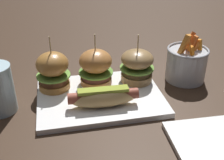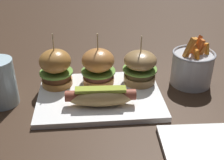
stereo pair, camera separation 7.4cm
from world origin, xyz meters
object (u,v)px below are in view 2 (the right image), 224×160
(fries_bucket, at_px, (192,67))
(side_plate, at_px, (214,157))
(slider_right, at_px, (140,67))
(platter_main, at_px, (100,96))
(slider_center, at_px, (98,66))
(water_glass, at_px, (0,83))
(slider_left, at_px, (56,67))
(hot_dog, at_px, (101,96))

(fries_bucket, bearing_deg, side_plate, -99.78)
(slider_right, distance_m, fries_bucket, 0.15)
(platter_main, bearing_deg, slider_right, 25.82)
(slider_center, distance_m, slider_right, 0.12)
(slider_center, xyz_separation_m, water_glass, (-0.25, -0.07, -0.00))
(slider_center, relative_size, side_plate, 0.75)
(slider_left, bearing_deg, fries_bucket, -0.38)
(fries_bucket, bearing_deg, slider_center, 178.84)
(slider_center, xyz_separation_m, fries_bucket, (0.26, -0.01, -0.01))
(hot_dog, xyz_separation_m, slider_left, (-0.11, 0.11, 0.03))
(platter_main, distance_m, fries_bucket, 0.27)
(platter_main, distance_m, hot_dog, 0.06)
(slider_right, bearing_deg, slider_center, 176.05)
(hot_dog, xyz_separation_m, slider_right, (0.11, 0.11, 0.02))
(hot_dog, xyz_separation_m, water_glass, (-0.25, 0.05, 0.02))
(hot_dog, bearing_deg, slider_left, 135.65)
(platter_main, distance_m, water_glass, 0.25)
(slider_left, bearing_deg, slider_right, -1.27)
(hot_dog, xyz_separation_m, side_plate, (0.21, -0.19, -0.03))
(slider_center, bearing_deg, slider_left, -178.55)
(hot_dog, bearing_deg, water_glass, 168.86)
(hot_dog, distance_m, slider_right, 0.16)
(slider_left, bearing_deg, water_glass, -154.65)
(hot_dog, relative_size, fries_bucket, 1.18)
(platter_main, height_order, water_glass, water_glass)
(platter_main, xyz_separation_m, water_glass, (-0.25, -0.00, 0.05))
(platter_main, xyz_separation_m, fries_bucket, (0.26, 0.06, 0.04))
(slider_right, distance_m, side_plate, 0.32)
(water_glass, bearing_deg, fries_bucket, 6.74)
(slider_right, relative_size, side_plate, 0.71)
(slider_left, relative_size, fries_bucket, 1.01)
(platter_main, relative_size, slider_center, 2.24)
(hot_dog, height_order, side_plate, hot_dog)
(platter_main, distance_m, side_plate, 0.32)
(fries_bucket, xyz_separation_m, side_plate, (-0.05, -0.30, -0.05))
(platter_main, relative_size, slider_right, 2.36)
(platter_main, bearing_deg, water_glass, -179.44)
(side_plate, xyz_separation_m, water_glass, (-0.46, 0.24, 0.05))
(water_glass, bearing_deg, slider_left, 25.35)
(slider_right, relative_size, water_glass, 1.12)
(platter_main, bearing_deg, slider_left, 152.16)
(platter_main, relative_size, hot_dog, 1.87)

